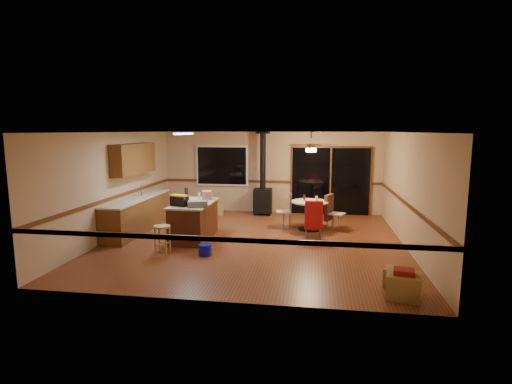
% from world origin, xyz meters
% --- Properties ---
extents(floor, '(7.00, 7.00, 0.00)m').
position_xyz_m(floor, '(0.00, 0.00, 0.00)').
color(floor, brown).
rests_on(floor, ground).
extents(ceiling, '(7.00, 7.00, 0.00)m').
position_xyz_m(ceiling, '(0.00, 0.00, 2.60)').
color(ceiling, silver).
rests_on(ceiling, ground).
extents(wall_back, '(7.00, 0.00, 7.00)m').
position_xyz_m(wall_back, '(0.00, 3.50, 1.30)').
color(wall_back, tan).
rests_on(wall_back, ground).
extents(wall_front, '(7.00, 0.00, 7.00)m').
position_xyz_m(wall_front, '(0.00, -3.50, 1.30)').
color(wall_front, tan).
rests_on(wall_front, ground).
extents(wall_left, '(0.00, 7.00, 7.00)m').
position_xyz_m(wall_left, '(-3.50, 0.00, 1.30)').
color(wall_left, tan).
rests_on(wall_left, ground).
extents(wall_right, '(0.00, 7.00, 7.00)m').
position_xyz_m(wall_right, '(3.50, 0.00, 1.30)').
color(wall_right, tan).
rests_on(wall_right, ground).
extents(chair_rail, '(7.00, 7.00, 0.08)m').
position_xyz_m(chair_rail, '(0.00, 0.00, 1.00)').
color(chair_rail, '#572F15').
rests_on(chair_rail, ground).
extents(window, '(1.72, 0.10, 1.32)m').
position_xyz_m(window, '(-1.60, 3.45, 1.50)').
color(window, black).
rests_on(window, ground).
extents(sliding_door, '(2.52, 0.10, 2.10)m').
position_xyz_m(sliding_door, '(1.90, 3.45, 1.05)').
color(sliding_door, black).
rests_on(sliding_door, ground).
extents(lower_cabinets, '(0.60, 3.00, 0.86)m').
position_xyz_m(lower_cabinets, '(-3.20, 0.50, 0.43)').
color(lower_cabinets, brown).
rests_on(lower_cabinets, ground).
extents(countertop, '(0.64, 3.04, 0.04)m').
position_xyz_m(countertop, '(-3.20, 0.50, 0.88)').
color(countertop, beige).
rests_on(countertop, lower_cabinets).
extents(upper_cabinets, '(0.35, 2.00, 0.80)m').
position_xyz_m(upper_cabinets, '(-3.33, 0.70, 1.90)').
color(upper_cabinets, brown).
rests_on(upper_cabinets, ground).
extents(kitchen_island, '(0.88, 1.68, 0.90)m').
position_xyz_m(kitchen_island, '(-1.50, 0.00, 0.45)').
color(kitchen_island, '#462211').
rests_on(kitchen_island, ground).
extents(wood_stove, '(0.55, 0.50, 2.52)m').
position_xyz_m(wood_stove, '(-0.20, 3.05, 0.73)').
color(wood_stove, black).
rests_on(wood_stove, ground).
extents(ceiling_fan, '(0.24, 0.24, 0.55)m').
position_xyz_m(ceiling_fan, '(1.30, 1.30, 2.21)').
color(ceiling_fan, brown).
rests_on(ceiling_fan, ceiling).
extents(fluorescent_strip, '(0.10, 1.20, 0.04)m').
position_xyz_m(fluorescent_strip, '(-1.80, 0.30, 2.56)').
color(fluorescent_strip, white).
rests_on(fluorescent_strip, ceiling).
extents(toolbox_grey, '(0.49, 0.34, 0.14)m').
position_xyz_m(toolbox_grey, '(-1.23, -0.52, 0.97)').
color(toolbox_grey, slate).
rests_on(toolbox_grey, kitchen_island).
extents(toolbox_black, '(0.45, 0.34, 0.22)m').
position_xyz_m(toolbox_black, '(-1.70, -0.44, 1.01)').
color(toolbox_black, black).
rests_on(toolbox_black, kitchen_island).
extents(toolbox_yellow_lid, '(0.45, 0.34, 0.03)m').
position_xyz_m(toolbox_yellow_lid, '(-1.70, -0.44, 1.14)').
color(toolbox_yellow_lid, gold).
rests_on(toolbox_yellow_lid, toolbox_black).
extents(box_on_island, '(0.29, 0.35, 0.21)m').
position_xyz_m(box_on_island, '(-1.31, 0.55, 1.00)').
color(box_on_island, olive).
rests_on(box_on_island, kitchen_island).
extents(bottle_dark, '(0.09, 0.09, 0.31)m').
position_xyz_m(bottle_dark, '(-1.79, 0.35, 1.05)').
color(bottle_dark, black).
rests_on(bottle_dark, kitchen_island).
extents(bottle_pink, '(0.09, 0.09, 0.24)m').
position_xyz_m(bottle_pink, '(-1.23, 0.22, 1.02)').
color(bottle_pink, '#D84C8C').
rests_on(bottle_pink, kitchen_island).
extents(bottle_white, '(0.08, 0.08, 0.19)m').
position_xyz_m(bottle_white, '(-1.46, 0.37, 0.99)').
color(bottle_white, white).
rests_on(bottle_white, kitchen_island).
extents(bar_stool, '(0.36, 0.36, 0.63)m').
position_xyz_m(bar_stool, '(-1.78, -1.33, 0.32)').
color(bar_stool, tan).
rests_on(bar_stool, floor).
extents(blue_bucket, '(0.29, 0.29, 0.23)m').
position_xyz_m(blue_bucket, '(-0.87, -1.25, 0.12)').
color(blue_bucket, '#0C11B3').
rests_on(blue_bucket, floor).
extents(dining_table, '(0.98, 0.98, 0.78)m').
position_xyz_m(dining_table, '(1.30, 1.30, 0.53)').
color(dining_table, black).
rests_on(dining_table, ground).
extents(glass_red, '(0.07, 0.07, 0.16)m').
position_xyz_m(glass_red, '(1.15, 1.40, 0.86)').
color(glass_red, '#590C14').
rests_on(glass_red, dining_table).
extents(glass_cream, '(0.07, 0.07, 0.14)m').
position_xyz_m(glass_cream, '(1.48, 1.25, 0.85)').
color(glass_cream, beige).
rests_on(glass_cream, dining_table).
extents(chair_left, '(0.45, 0.44, 0.51)m').
position_xyz_m(chair_left, '(0.70, 1.41, 0.59)').
color(chair_left, tan).
rests_on(chair_left, ground).
extents(chair_near, '(0.45, 0.49, 0.70)m').
position_xyz_m(chair_near, '(1.41, 0.42, 0.60)').
color(chair_near, tan).
rests_on(chair_near, ground).
extents(chair_right, '(0.59, 0.57, 0.70)m').
position_xyz_m(chair_right, '(1.83, 1.43, 0.60)').
color(chair_right, tan).
rests_on(chair_right, ground).
extents(box_under_window, '(0.61, 0.55, 0.40)m').
position_xyz_m(box_under_window, '(-1.70, 2.78, 0.20)').
color(box_under_window, olive).
rests_on(box_under_window, floor).
extents(box_corner_a, '(0.60, 0.53, 0.39)m').
position_xyz_m(box_corner_a, '(2.85, -2.93, 0.20)').
color(box_corner_a, olive).
rests_on(box_corner_a, floor).
extents(box_corner_b, '(0.48, 0.45, 0.31)m').
position_xyz_m(box_corner_b, '(2.84, -2.43, 0.16)').
color(box_corner_b, olive).
rests_on(box_corner_b, floor).
extents(box_small_red, '(0.36, 0.32, 0.08)m').
position_xyz_m(box_small_red, '(2.85, -2.93, 0.44)').
color(box_small_red, maroon).
rests_on(box_small_red, box_corner_a).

